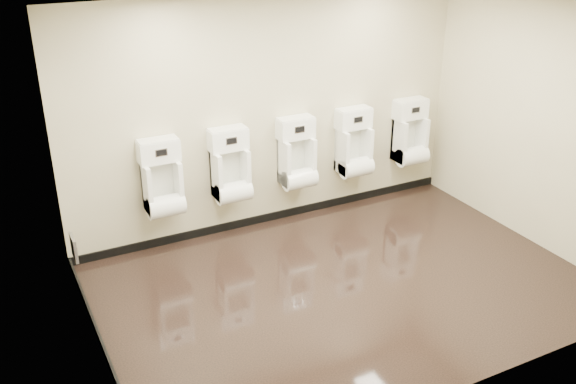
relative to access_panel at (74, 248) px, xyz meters
name	(u,v)px	position (x,y,z in m)	size (l,w,h in m)	color
ground	(345,287)	(2.48, -1.20, -0.50)	(5.00, 3.50, 0.00)	black
ceiling	(357,13)	(2.48, -1.20, 2.30)	(5.00, 3.50, 0.00)	white
back_wall	(271,113)	(2.48, 0.55, 0.90)	(5.00, 0.02, 2.80)	#C1BA94
front_wall	(477,242)	(2.48, -2.95, 0.90)	(5.00, 0.02, 2.80)	#C1BA94
left_wall	(83,216)	(-0.02, -1.20, 0.90)	(0.02, 3.50, 2.80)	#C1BA94
right_wall	(541,125)	(4.98, -1.20, 0.90)	(0.02, 3.50, 2.80)	#C1BA94
tile_overlay_left	(84,216)	(-0.01, -1.20, 0.90)	(0.01, 3.50, 2.80)	white
skirting_back	(273,216)	(2.48, 0.54, -0.45)	(5.00, 0.02, 0.10)	black
skirting_left	(105,352)	(-0.01, -1.20, -0.45)	(0.02, 3.50, 0.10)	black
access_panel	(74,248)	(0.00, 0.00, 0.00)	(0.04, 0.25, 0.25)	#9E9EA3
urinal_0	(163,183)	(1.07, 0.40, 0.34)	(0.46, 0.35, 0.86)	white
urinal_1	(231,171)	(1.88, 0.40, 0.34)	(0.46, 0.35, 0.86)	white
urinal_2	(297,158)	(2.75, 0.40, 0.34)	(0.46, 0.35, 0.86)	white
urinal_3	(354,147)	(3.57, 0.40, 0.34)	(0.46, 0.35, 0.86)	white
urinal_4	(410,137)	(4.44, 0.40, 0.34)	(0.46, 0.35, 0.86)	white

